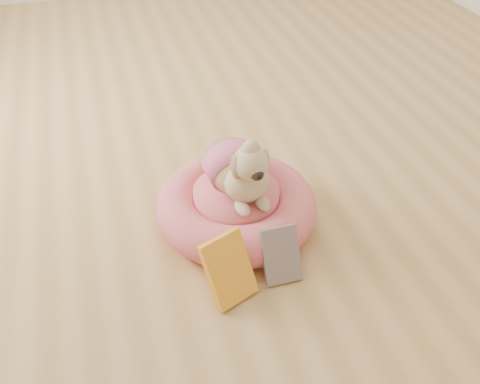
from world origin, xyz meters
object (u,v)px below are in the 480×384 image
object	(u,v)px
dog	(239,158)
book_white	(281,255)
pet_bed	(236,206)
book_yellow	(229,269)

from	to	relation	value
dog	book_white	size ratio (longest dim) A/B	1.97
dog	book_white	bearing A→B (deg)	-84.46
pet_bed	book_white	distance (m)	0.32
dog	book_yellow	size ratio (longest dim) A/B	1.67
book_yellow	book_white	size ratio (longest dim) A/B	1.18
book_white	book_yellow	bearing A→B (deg)	-171.49
pet_bed	book_yellow	distance (m)	0.36
dog	book_yellow	xyz separation A→B (m)	(-0.13, -0.34, -0.19)
pet_bed	book_yellow	xyz separation A→B (m)	(-0.12, -0.34, 0.03)
pet_bed	book_white	xyz separation A→B (m)	(0.07, -0.31, 0.02)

